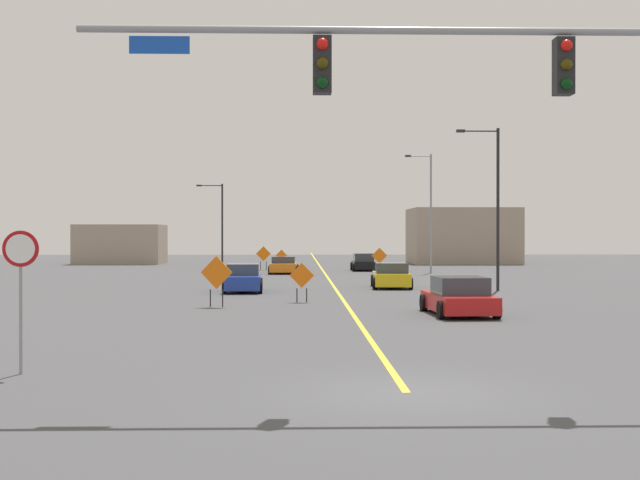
{
  "coord_description": "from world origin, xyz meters",
  "views": [
    {
      "loc": [
        -1.99,
        -15.09,
        2.91
      ],
      "look_at": [
        -0.98,
        23.7,
        2.67
      ],
      "focal_mm": 46.2,
      "sensor_mm": 36.0,
      "label": 1
    }
  ],
  "objects_px": {
    "street_lamp_far_right": "(429,208)",
    "construction_sign_right_shoulder": "(302,278)",
    "car_yellow_approaching": "(391,276)",
    "car_red_far": "(459,298)",
    "street_lamp_near_left": "(495,201)",
    "car_blue_distant": "(243,278)",
    "stop_sign": "(21,273)",
    "construction_sign_left_shoulder": "(281,258)",
    "construction_sign_median_far": "(216,275)",
    "car_black_mid": "(363,263)",
    "traffic_signal_assembly": "(563,99)",
    "car_orange_near": "(284,265)",
    "street_lamp_near_right": "(220,221)",
    "construction_sign_median_near": "(379,257)",
    "construction_sign_right_lane": "(263,255)"
  },
  "relations": [
    {
      "from": "street_lamp_near_right",
      "to": "car_blue_distant",
      "type": "xyz_separation_m",
      "value": [
        3.95,
        -29.03,
        -3.44
      ]
    },
    {
      "from": "car_blue_distant",
      "to": "construction_sign_median_far",
      "type": "bearing_deg",
      "value": -92.9
    },
    {
      "from": "car_blue_distant",
      "to": "construction_sign_left_shoulder",
      "type": "bearing_deg",
      "value": 86.42
    },
    {
      "from": "street_lamp_far_right",
      "to": "construction_sign_right_shoulder",
      "type": "distance_m",
      "value": 28.94
    },
    {
      "from": "traffic_signal_assembly",
      "to": "construction_sign_right_lane",
      "type": "relative_size",
      "value": 6.81
    },
    {
      "from": "traffic_signal_assembly",
      "to": "car_red_far",
      "type": "relative_size",
      "value": 3.01
    },
    {
      "from": "construction_sign_right_shoulder",
      "to": "car_orange_near",
      "type": "xyz_separation_m",
      "value": [
        -1.26,
        26.52,
        -0.46
      ]
    },
    {
      "from": "construction_sign_right_shoulder",
      "to": "traffic_signal_assembly",
      "type": "bearing_deg",
      "value": -76.93
    },
    {
      "from": "stop_sign",
      "to": "street_lamp_near_right",
      "type": "height_order",
      "value": "street_lamp_near_right"
    },
    {
      "from": "construction_sign_median_far",
      "to": "car_black_mid",
      "type": "bearing_deg",
      "value": 75.63
    },
    {
      "from": "street_lamp_far_right",
      "to": "construction_sign_left_shoulder",
      "type": "bearing_deg",
      "value": 163.28
    },
    {
      "from": "car_black_mid",
      "to": "car_red_far",
      "type": "height_order",
      "value": "car_black_mid"
    },
    {
      "from": "car_blue_distant",
      "to": "car_yellow_approaching",
      "type": "xyz_separation_m",
      "value": [
        7.95,
        2.81,
        -0.03
      ]
    },
    {
      "from": "traffic_signal_assembly",
      "to": "car_red_far",
      "type": "height_order",
      "value": "traffic_signal_assembly"
    },
    {
      "from": "traffic_signal_assembly",
      "to": "car_orange_near",
      "type": "bearing_deg",
      "value": 97.29
    },
    {
      "from": "street_lamp_near_left",
      "to": "car_red_far",
      "type": "bearing_deg",
      "value": -108.85
    },
    {
      "from": "traffic_signal_assembly",
      "to": "street_lamp_far_right",
      "type": "relative_size",
      "value": 1.48
    },
    {
      "from": "street_lamp_far_right",
      "to": "construction_sign_median_far",
      "type": "relative_size",
      "value": 4.39
    },
    {
      "from": "street_lamp_near_right",
      "to": "construction_sign_right_shoulder",
      "type": "bearing_deg",
      "value": -79.02
    },
    {
      "from": "stop_sign",
      "to": "car_orange_near",
      "type": "relative_size",
      "value": 0.76
    },
    {
      "from": "street_lamp_near_left",
      "to": "car_yellow_approaching",
      "type": "xyz_separation_m",
      "value": [
        -5.14,
        2.46,
        -4.05
      ]
    },
    {
      "from": "street_lamp_far_right",
      "to": "street_lamp_near_right",
      "type": "relative_size",
      "value": 1.24
    },
    {
      "from": "street_lamp_far_right",
      "to": "construction_sign_left_shoulder",
      "type": "xyz_separation_m",
      "value": [
        -11.34,
        3.41,
        -3.89
      ]
    },
    {
      "from": "construction_sign_right_lane",
      "to": "car_orange_near",
      "type": "bearing_deg",
      "value": -73.57
    },
    {
      "from": "construction_sign_median_far",
      "to": "car_orange_near",
      "type": "distance_m",
      "value": 28.93
    },
    {
      "from": "construction_sign_median_near",
      "to": "car_orange_near",
      "type": "relative_size",
      "value": 0.5
    },
    {
      "from": "construction_sign_right_shoulder",
      "to": "car_red_far",
      "type": "height_order",
      "value": "construction_sign_right_shoulder"
    },
    {
      "from": "car_blue_distant",
      "to": "car_black_mid",
      "type": "bearing_deg",
      "value": 71.61
    },
    {
      "from": "stop_sign",
      "to": "street_lamp_near_left",
      "type": "xyz_separation_m",
      "value": [
        16.05,
        25.34,
        2.59
      ]
    },
    {
      "from": "construction_sign_left_shoulder",
      "to": "car_black_mid",
      "type": "distance_m",
      "value": 6.73
    },
    {
      "from": "construction_sign_right_lane",
      "to": "car_yellow_approaching",
      "type": "xyz_separation_m",
      "value": [
        8.02,
        -23.04,
        -0.61
      ]
    },
    {
      "from": "street_lamp_near_left",
      "to": "car_blue_distant",
      "type": "xyz_separation_m",
      "value": [
        -13.1,
        -0.35,
        -4.02
      ]
    },
    {
      "from": "street_lamp_near_right",
      "to": "car_red_far",
      "type": "distance_m",
      "value": 43.6
    },
    {
      "from": "construction_sign_right_lane",
      "to": "construction_sign_left_shoulder",
      "type": "relative_size",
      "value": 1.13
    },
    {
      "from": "street_lamp_far_right",
      "to": "car_orange_near",
      "type": "xyz_separation_m",
      "value": [
        -11.08,
        -0.42,
        -4.38
      ]
    },
    {
      "from": "traffic_signal_assembly",
      "to": "car_orange_near",
      "type": "relative_size",
      "value": 3.4
    },
    {
      "from": "construction_sign_median_near",
      "to": "traffic_signal_assembly",
      "type": "bearing_deg",
      "value": -91.38
    },
    {
      "from": "car_orange_near",
      "to": "car_blue_distant",
      "type": "height_order",
      "value": "car_blue_distant"
    },
    {
      "from": "traffic_signal_assembly",
      "to": "construction_sign_right_shoulder",
      "type": "distance_m",
      "value": 21.48
    },
    {
      "from": "stop_sign",
      "to": "construction_sign_left_shoulder",
      "type": "distance_m",
      "value": 48.8
    },
    {
      "from": "street_lamp_far_right",
      "to": "car_yellow_approaching",
      "type": "xyz_separation_m",
      "value": [
        -4.86,
        -17.38,
        -4.34
      ]
    },
    {
      "from": "car_yellow_approaching",
      "to": "car_red_far",
      "type": "xyz_separation_m",
      "value": [
        0.74,
        -15.37,
        -0.02
      ]
    },
    {
      "from": "construction_sign_right_shoulder",
      "to": "car_red_far",
      "type": "xyz_separation_m",
      "value": [
        5.7,
        -5.8,
        -0.43
      ]
    },
    {
      "from": "stop_sign",
      "to": "street_lamp_near_right",
      "type": "xyz_separation_m",
      "value": [
        -1.0,
        54.02,
        2.01
      ]
    },
    {
      "from": "construction_sign_median_far",
      "to": "car_black_mid",
      "type": "relative_size",
      "value": 0.53
    },
    {
      "from": "street_lamp_near_left",
      "to": "car_blue_distant",
      "type": "height_order",
      "value": "street_lamp_near_left"
    },
    {
      "from": "street_lamp_near_left",
      "to": "street_lamp_near_right",
      "type": "relative_size",
      "value": 1.16
    },
    {
      "from": "stop_sign",
      "to": "construction_sign_right_shoulder",
      "type": "distance_m",
      "value": 19.21
    },
    {
      "from": "construction_sign_left_shoulder",
      "to": "car_red_far",
      "type": "xyz_separation_m",
      "value": [
        7.21,
        -36.15,
        -0.47
      ]
    },
    {
      "from": "street_lamp_far_right",
      "to": "construction_sign_right_lane",
      "type": "xyz_separation_m",
      "value": [
        -12.88,
        5.67,
        -3.73
      ]
    }
  ]
}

